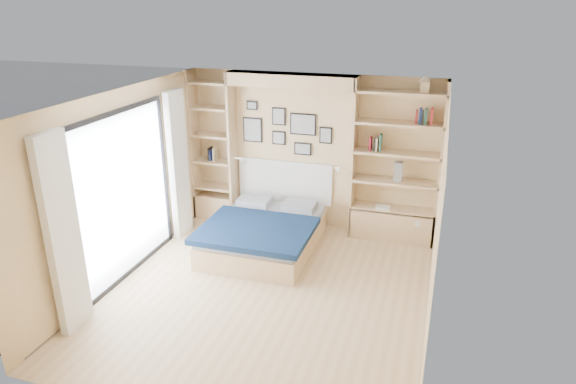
% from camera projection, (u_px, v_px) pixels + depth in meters
% --- Properties ---
extents(ground, '(4.50, 4.50, 0.00)m').
position_uv_depth(ground, '(267.00, 292.00, 6.63)').
color(ground, '#D5B485').
rests_on(ground, ground).
extents(room_shell, '(4.50, 4.50, 4.50)m').
position_uv_depth(room_shell, '(275.00, 174.00, 7.71)').
color(room_shell, '#DFBE84').
rests_on(room_shell, ground).
extents(bed, '(1.59, 2.06, 1.07)m').
position_uv_depth(bed, '(264.00, 232.00, 7.70)').
color(bed, tan).
rests_on(bed, ground).
extents(photo_gallery, '(1.48, 0.02, 0.82)m').
position_uv_depth(photo_gallery, '(285.00, 129.00, 8.17)').
color(photo_gallery, black).
rests_on(photo_gallery, ground).
extents(reading_lamps, '(1.92, 0.12, 0.15)m').
position_uv_depth(reading_lamps, '(290.00, 164.00, 8.10)').
color(reading_lamps, silver).
rests_on(reading_lamps, ground).
extents(shelf_decor, '(3.52, 0.23, 2.03)m').
position_uv_depth(shelf_decor, '(380.00, 133.00, 7.58)').
color(shelf_decor, '#A2122F').
rests_on(shelf_decor, ground).
extents(deck, '(3.20, 4.00, 0.05)m').
position_uv_depth(deck, '(38.00, 254.00, 7.61)').
color(deck, '#716154').
rests_on(deck, ground).
extents(deck_chair, '(0.66, 0.86, 0.77)m').
position_uv_depth(deck_chair, '(15.00, 236.00, 7.36)').
color(deck_chair, tan).
rests_on(deck_chair, ground).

